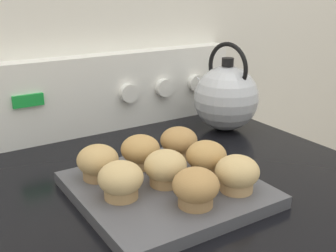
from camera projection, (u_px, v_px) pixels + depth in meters
The scene contains 12 objects.
wall_back at pixel (83, 4), 1.03m from camera, with size 8.00×0.05×2.40m.
control_panel at pixel (98, 94), 1.05m from camera, with size 0.78×0.07×0.19m.
muffin_pan at pixel (166, 189), 0.75m from camera, with size 0.31×0.31×0.02m.
muffin_r0_c1 at pixel (196, 188), 0.66m from camera, with size 0.08×0.08×0.06m.
muffin_r0_c2 at pixel (237, 174), 0.71m from camera, with size 0.08×0.08×0.06m.
muffin_r1_c0 at pixel (121, 180), 0.69m from camera, with size 0.08×0.08×0.06m.
muffin_r1_c1 at pixel (165, 168), 0.74m from camera, with size 0.08×0.08×0.06m.
muffin_r1_c2 at pixel (206, 158), 0.78m from camera, with size 0.08×0.08×0.06m.
muffin_r2_c0 at pixel (98, 162), 0.76m from camera, with size 0.08×0.08×0.06m.
muffin_r2_c1 at pixel (140, 151), 0.81m from camera, with size 0.08×0.08×0.06m.
muffin_r2_c2 at pixel (179, 143), 0.85m from camera, with size 0.08×0.08×0.06m.
tea_kettle at pixel (226, 97), 1.07m from camera, with size 0.17×0.20×0.22m.
Camera 1 is at (-0.40, -0.28, 1.25)m, focal length 45.00 mm.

